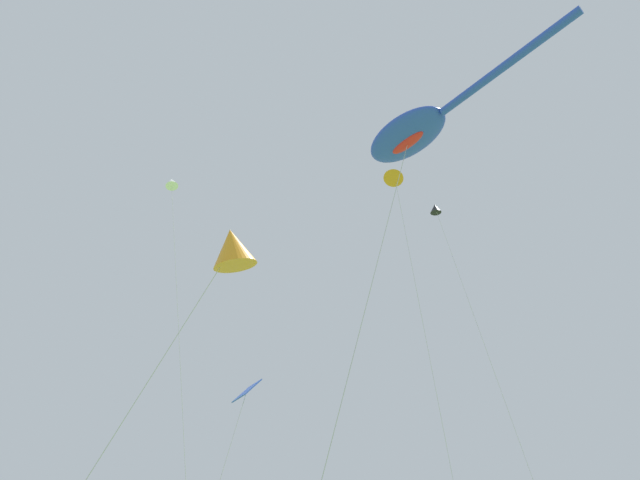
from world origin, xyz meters
The scene contains 6 objects.
big_show_kite centered at (5.17, 12.62, 19.43)m, with size 8.51×10.89×19.99m.
small_kite_triangle_green centered at (-1.06, 16.93, 7.09)m, with size 2.37×2.21×7.67m.
small_kite_delta_white centered at (-3.47, 9.88, 9.02)m, with size 4.58×2.64×9.73m.
small_kite_tiny_distant centered at (12.22, 20.55, 22.11)m, with size 2.14×3.42×22.64m.
small_kite_streamer_purple centered at (-5.28, 20.91, 19.17)m, with size 4.25×1.91×19.74m.
small_kite_stunt_black centered at (7.08, 17.49, 21.23)m, with size 2.33×1.87×22.01m.
Camera 1 is at (-5.45, -1.32, 1.99)m, focal length 27.03 mm.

